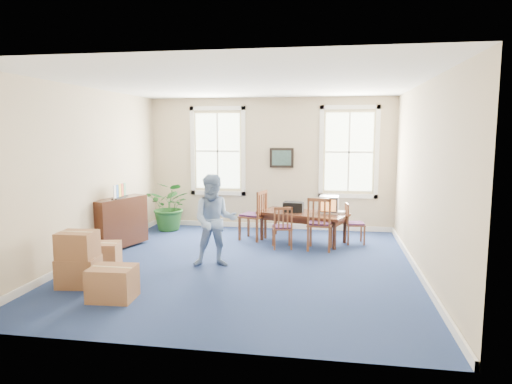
% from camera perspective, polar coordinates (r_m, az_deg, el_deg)
% --- Properties ---
extents(floor, '(6.50, 6.50, 0.00)m').
position_cam_1_polar(floor, '(8.32, -1.37, -9.10)').
color(floor, navy).
rests_on(floor, ground).
extents(ceiling, '(6.50, 6.50, 0.00)m').
position_cam_1_polar(ceiling, '(8.01, -1.45, 13.41)').
color(ceiling, white).
rests_on(ceiling, ground).
extents(wall_back, '(6.50, 0.00, 6.50)m').
position_cam_1_polar(wall_back, '(11.20, 1.72, 3.56)').
color(wall_back, '#C2AE8B').
rests_on(wall_back, ground).
extents(wall_front, '(6.50, 0.00, 6.50)m').
position_cam_1_polar(wall_front, '(4.88, -8.60, -1.80)').
color(wall_front, '#C2AE8B').
rests_on(wall_front, ground).
extents(wall_left, '(0.00, 6.50, 6.50)m').
position_cam_1_polar(wall_left, '(9.06, -20.41, 2.12)').
color(wall_left, '#C2AE8B').
rests_on(wall_left, ground).
extents(wall_right, '(0.00, 6.50, 6.50)m').
position_cam_1_polar(wall_right, '(8.01, 20.19, 1.47)').
color(wall_right, '#C2AE8B').
rests_on(wall_right, ground).
extents(baseboard_back, '(6.00, 0.04, 0.12)m').
position_cam_1_polar(baseboard_back, '(11.39, 1.67, -4.21)').
color(baseboard_back, white).
rests_on(baseboard_back, ground).
extents(baseboard_left, '(0.04, 6.50, 0.12)m').
position_cam_1_polar(baseboard_left, '(9.31, -19.80, -7.36)').
color(baseboard_left, white).
rests_on(baseboard_left, ground).
extents(baseboard_right, '(0.04, 6.50, 0.12)m').
position_cam_1_polar(baseboard_right, '(8.29, 19.50, -9.16)').
color(baseboard_right, white).
rests_on(baseboard_right, ground).
extents(window_left, '(1.40, 0.12, 2.20)m').
position_cam_1_polar(window_left, '(11.41, -4.80, 5.12)').
color(window_left, white).
rests_on(window_left, ground).
extents(window_right, '(1.40, 0.12, 2.20)m').
position_cam_1_polar(window_right, '(11.07, 11.54, 4.91)').
color(window_right, white).
rests_on(window_right, ground).
extents(wall_picture, '(0.58, 0.06, 0.48)m').
position_cam_1_polar(wall_picture, '(11.11, 3.22, 4.29)').
color(wall_picture, black).
rests_on(wall_picture, ground).
extents(conference_table, '(2.06, 1.45, 0.64)m').
position_cam_1_polar(conference_table, '(10.02, 5.87, -4.36)').
color(conference_table, '#432114').
rests_on(conference_table, ground).
extents(crt_tv, '(0.43, 0.47, 0.37)m').
position_cam_1_polar(crt_tv, '(9.95, 9.13, -1.55)').
color(crt_tv, '#B7B7BC').
rests_on(crt_tv, conference_table).
extents(game_console, '(0.19, 0.23, 0.05)m').
position_cam_1_polar(game_console, '(9.93, 10.59, -2.52)').
color(game_console, white).
rests_on(game_console, conference_table).
extents(equipment_bag, '(0.45, 0.31, 0.21)m').
position_cam_1_polar(equipment_bag, '(9.99, 4.70, -1.88)').
color(equipment_bag, black).
rests_on(equipment_bag, conference_table).
extents(chair_near_left, '(0.47, 0.47, 0.88)m').
position_cam_1_polar(chair_near_left, '(9.40, 3.28, -4.38)').
color(chair_near_left, brown).
rests_on(chair_near_left, ground).
extents(chair_near_right, '(0.53, 0.53, 1.09)m').
position_cam_1_polar(chair_near_right, '(9.33, 8.01, -3.89)').
color(chair_near_right, brown).
rests_on(chair_near_right, ground).
extents(chair_end_left, '(0.62, 0.62, 1.10)m').
position_cam_1_polar(chair_end_left, '(10.10, -0.43, -2.89)').
color(chair_end_left, brown).
rests_on(chair_end_left, ground).
extents(chair_end_right, '(0.44, 0.44, 0.87)m').
position_cam_1_polar(chair_end_right, '(9.99, 12.27, -3.86)').
color(chair_end_right, brown).
rests_on(chair_end_right, ground).
extents(man, '(0.92, 0.78, 1.64)m').
position_cam_1_polar(man, '(8.10, -5.18, -3.60)').
color(man, '#85A5D1').
rests_on(man, ground).
extents(credenza, '(0.74, 1.32, 1.00)m').
position_cam_1_polar(credenza, '(9.76, -16.61, -3.88)').
color(credenza, '#432114').
rests_on(credenza, ground).
extents(brochure_rack, '(0.14, 0.68, 0.30)m').
position_cam_1_polar(brochure_rack, '(9.65, -16.66, -0.11)').
color(brochure_rack, '#99999E').
rests_on(brochure_rack, credenza).
extents(potted_plant, '(1.19, 1.07, 1.19)m').
position_cam_1_polar(potted_plant, '(11.23, -10.63, -1.73)').
color(potted_plant, '#1C501D').
rests_on(potted_plant, ground).
extents(cardboard_boxes, '(1.74, 1.74, 0.90)m').
position_cam_1_polar(cardboard_boxes, '(7.62, -19.44, -7.58)').
color(cardboard_boxes, '#9C6640').
rests_on(cardboard_boxes, ground).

